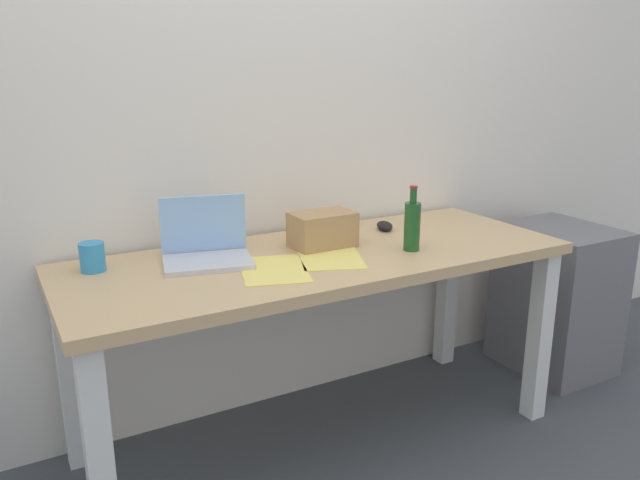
{
  "coord_description": "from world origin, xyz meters",
  "views": [
    {
      "loc": [
        -1.03,
        -1.86,
        1.4
      ],
      "look_at": [
        0.0,
        0.0,
        0.79
      ],
      "focal_mm": 35.2,
      "sensor_mm": 36.0,
      "label": 1
    }
  ],
  "objects_px": {
    "cardboard_box": "(323,230)",
    "coffee_mug": "(92,257)",
    "beer_bottle": "(412,225)",
    "filing_cabinet": "(557,298)",
    "computer_mouse": "(385,226)",
    "laptop_left": "(206,248)",
    "desk": "(320,281)"
  },
  "relations": [
    {
      "from": "beer_bottle",
      "to": "filing_cabinet",
      "type": "xyz_separation_m",
      "value": [
        0.95,
        0.12,
        -0.5
      ]
    },
    {
      "from": "beer_bottle",
      "to": "cardboard_box",
      "type": "relative_size",
      "value": 1.04
    },
    {
      "from": "desk",
      "to": "laptop_left",
      "type": "bearing_deg",
      "value": 164.86
    },
    {
      "from": "desk",
      "to": "filing_cabinet",
      "type": "relative_size",
      "value": 2.65
    },
    {
      "from": "beer_bottle",
      "to": "filing_cabinet",
      "type": "bearing_deg",
      "value": 7.01
    },
    {
      "from": "filing_cabinet",
      "to": "computer_mouse",
      "type": "bearing_deg",
      "value": 169.37
    },
    {
      "from": "laptop_left",
      "to": "cardboard_box",
      "type": "bearing_deg",
      "value": -3.95
    },
    {
      "from": "laptop_left",
      "to": "coffee_mug",
      "type": "bearing_deg",
      "value": 166.54
    },
    {
      "from": "filing_cabinet",
      "to": "coffee_mug",
      "type": "bearing_deg",
      "value": 174.49
    },
    {
      "from": "desk",
      "to": "coffee_mug",
      "type": "relative_size",
      "value": 18.95
    },
    {
      "from": "computer_mouse",
      "to": "cardboard_box",
      "type": "xyz_separation_m",
      "value": [
        -0.34,
        -0.09,
        0.05
      ]
    },
    {
      "from": "beer_bottle",
      "to": "cardboard_box",
      "type": "xyz_separation_m",
      "value": [
        -0.26,
        0.19,
        -0.03
      ]
    },
    {
      "from": "desk",
      "to": "filing_cabinet",
      "type": "distance_m",
      "value": 1.3
    },
    {
      "from": "computer_mouse",
      "to": "filing_cabinet",
      "type": "xyz_separation_m",
      "value": [
        0.87,
        -0.16,
        -0.42
      ]
    },
    {
      "from": "coffee_mug",
      "to": "filing_cabinet",
      "type": "relative_size",
      "value": 0.14
    },
    {
      "from": "desk",
      "to": "computer_mouse",
      "type": "distance_m",
      "value": 0.44
    },
    {
      "from": "computer_mouse",
      "to": "cardboard_box",
      "type": "distance_m",
      "value": 0.35
    },
    {
      "from": "beer_bottle",
      "to": "computer_mouse",
      "type": "relative_size",
      "value": 2.35
    },
    {
      "from": "laptop_left",
      "to": "cardboard_box",
      "type": "xyz_separation_m",
      "value": [
        0.43,
        -0.03,
        0.02
      ]
    },
    {
      "from": "beer_bottle",
      "to": "filing_cabinet",
      "type": "distance_m",
      "value": 1.08
    },
    {
      "from": "desk",
      "to": "computer_mouse",
      "type": "xyz_separation_m",
      "value": [
        0.39,
        0.16,
        0.12
      ]
    },
    {
      "from": "computer_mouse",
      "to": "cardboard_box",
      "type": "bearing_deg",
      "value": -146.54
    },
    {
      "from": "beer_bottle",
      "to": "laptop_left",
      "type": "bearing_deg",
      "value": 162.03
    },
    {
      "from": "beer_bottle",
      "to": "filing_cabinet",
      "type": "height_order",
      "value": "beer_bottle"
    },
    {
      "from": "cardboard_box",
      "to": "coffee_mug",
      "type": "xyz_separation_m",
      "value": [
        -0.79,
        0.11,
        -0.02
      ]
    },
    {
      "from": "coffee_mug",
      "to": "filing_cabinet",
      "type": "distance_m",
      "value": 2.06
    },
    {
      "from": "desk",
      "to": "beer_bottle",
      "type": "height_order",
      "value": "beer_bottle"
    },
    {
      "from": "desk",
      "to": "laptop_left",
      "type": "distance_m",
      "value": 0.42
    },
    {
      "from": "cardboard_box",
      "to": "computer_mouse",
      "type": "bearing_deg",
      "value": 14.33
    },
    {
      "from": "cardboard_box",
      "to": "laptop_left",
      "type": "bearing_deg",
      "value": 176.05
    },
    {
      "from": "cardboard_box",
      "to": "filing_cabinet",
      "type": "height_order",
      "value": "cardboard_box"
    },
    {
      "from": "coffee_mug",
      "to": "cardboard_box",
      "type": "bearing_deg",
      "value": -8.29
    }
  ]
}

